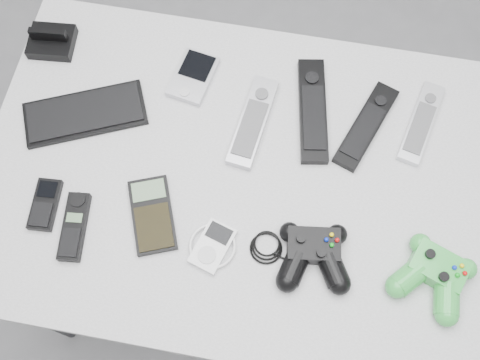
% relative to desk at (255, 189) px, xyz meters
% --- Properties ---
extents(floor, '(3.50, 3.50, 0.00)m').
position_rel_desk_xyz_m(floor, '(0.05, 0.01, -0.69)').
color(floor, slate).
rests_on(floor, ground).
extents(desk, '(1.13, 0.73, 0.76)m').
position_rel_desk_xyz_m(desk, '(0.00, 0.00, 0.00)').
color(desk, gray).
rests_on(desk, floor).
extents(pda_keyboard, '(0.28, 0.20, 0.02)m').
position_rel_desk_xyz_m(pda_keyboard, '(-0.38, 0.08, 0.07)').
color(pda_keyboard, black).
rests_on(pda_keyboard, desk).
extents(dock_bracket, '(0.11, 0.09, 0.05)m').
position_rel_desk_xyz_m(dock_bracket, '(-0.50, 0.24, 0.09)').
color(dock_bracket, black).
rests_on(dock_bracket, desk).
extents(pda, '(0.10, 0.14, 0.02)m').
position_rel_desk_xyz_m(pda, '(-0.18, 0.21, 0.08)').
color(pda, '#ACACB4').
rests_on(pda, desk).
extents(remote_silver_a, '(0.08, 0.22, 0.02)m').
position_rel_desk_xyz_m(remote_silver_a, '(-0.03, 0.12, 0.08)').
color(remote_silver_a, '#ACACB4').
rests_on(remote_silver_a, desk).
extents(remote_black_a, '(0.10, 0.25, 0.02)m').
position_rel_desk_xyz_m(remote_black_a, '(0.09, 0.17, 0.08)').
color(remote_black_a, black).
rests_on(remote_black_a, desk).
extents(remote_black_b, '(0.12, 0.22, 0.02)m').
position_rel_desk_xyz_m(remote_black_b, '(0.21, 0.15, 0.08)').
color(remote_black_b, black).
rests_on(remote_black_b, desk).
extents(remote_silver_b, '(0.09, 0.20, 0.02)m').
position_rel_desk_xyz_m(remote_silver_b, '(0.32, 0.18, 0.08)').
color(remote_silver_b, silver).
rests_on(remote_silver_b, desk).
extents(mobile_phone, '(0.06, 0.11, 0.02)m').
position_rel_desk_xyz_m(mobile_phone, '(-0.40, -0.14, 0.07)').
color(mobile_phone, black).
rests_on(mobile_phone, desk).
extents(cordless_handset, '(0.06, 0.14, 0.02)m').
position_rel_desk_xyz_m(cordless_handset, '(-0.33, -0.17, 0.08)').
color(cordless_handset, black).
rests_on(cordless_handset, desk).
extents(calculator, '(0.13, 0.17, 0.02)m').
position_rel_desk_xyz_m(calculator, '(-0.19, -0.12, 0.07)').
color(calculator, black).
rests_on(calculator, desk).
extents(mp3_player, '(0.12, 0.12, 0.02)m').
position_rel_desk_xyz_m(mp3_player, '(-0.06, -0.16, 0.07)').
color(mp3_player, silver).
rests_on(mp3_player, desk).
extents(controller_black, '(0.26, 0.18, 0.05)m').
position_rel_desk_xyz_m(controller_black, '(0.13, -0.14, 0.09)').
color(controller_black, black).
rests_on(controller_black, desk).
extents(controller_green, '(0.19, 0.19, 0.05)m').
position_rel_desk_xyz_m(controller_green, '(0.36, -0.14, 0.09)').
color(controller_green, green).
rests_on(controller_green, desk).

